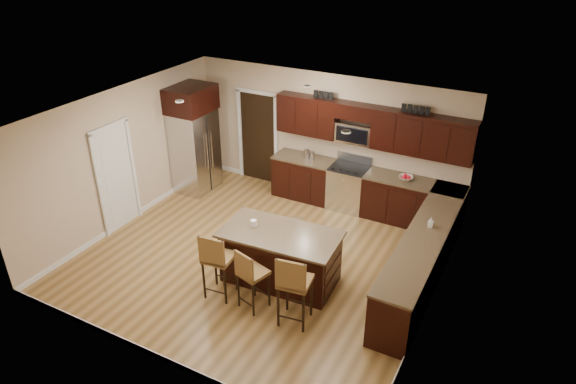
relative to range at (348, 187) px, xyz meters
The scene contains 23 objects.
floor 2.59m from the range, 105.51° to the right, with size 6.00×6.00×0.00m, color olive.
ceiling 3.38m from the range, 105.51° to the right, with size 6.00×6.00×0.00m, color silver.
wall_back 1.15m from the range, 156.28° to the left, with size 6.00×6.00×0.00m, color #C7AF90.
wall_left 4.51m from the range, 146.33° to the right, with size 5.50×5.50×0.00m, color #C7AF90.
wall_right 3.49m from the range, 46.57° to the right, with size 5.50×5.50×0.00m, color #C7AF90.
base_cabinets 1.58m from the range, 39.46° to the right, with size 4.02×3.96×0.92m.
upper_cabinets 1.42m from the range, 20.23° to the left, with size 4.00×0.33×0.80m.
range is the anchor object (origin of this frame).
microwave 1.16m from the range, 90.00° to the left, with size 0.76×0.31×0.40m, color silver.
doorway 2.41m from the range, behind, with size 0.85×0.03×2.06m, color black.
pantry_door 4.61m from the range, 143.07° to the right, with size 0.03×0.80×2.04m, color white.
letter_decor 1.84m from the range, 31.31° to the left, with size 2.20×0.03×0.15m, color black, non-canonical shape.
island 2.84m from the range, 91.14° to the right, with size 1.98×1.13×0.92m.
stool_left 3.77m from the range, 101.04° to the right, with size 0.48×0.48×1.17m.
stool_mid 3.68m from the range, 91.86° to the right, with size 0.49×0.49×1.05m.
stool_right 3.75m from the range, 80.39° to the right, with size 0.51×0.51×1.21m.
refrigerator 3.47m from the range, 166.78° to the right, with size 0.79×0.97×2.35m.
floor_mat 1.63m from the range, 125.30° to the right, with size 0.85×0.57×0.01m, color olive.
fruit_bowl 1.26m from the range, ahead, with size 0.27×0.27×0.07m, color silver.
soap_bottle 2.58m from the range, 37.00° to the right, with size 0.08×0.08×0.17m, color #B2B2B2.
canister_tall 1.11m from the range, behind, with size 0.12×0.12×0.20m, color silver.
canister_short 1.00m from the range, behind, with size 0.11×0.11×0.17m, color silver.
island_jar 2.93m from the range, 101.09° to the right, with size 0.10×0.10×0.10m, color white.
Camera 1 is at (3.99, -6.48, 5.35)m, focal length 32.00 mm.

